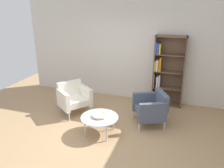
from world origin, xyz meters
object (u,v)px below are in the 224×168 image
Objects in this scene: bookshelf_tall at (166,72)px; coffee_table_low at (100,118)px; decorative_bowl at (99,115)px; armchair_corner_red at (152,107)px; armchair_by_bookshelf at (74,97)px.

bookshelf_tall is 2.37× the size of coffee_table_low.
armchair_corner_red is (0.98, 0.78, -0.02)m from decorative_bowl.
bookshelf_tall reaches higher than decorative_bowl.
armchair_corner_red is at bearing 38.44° from coffee_table_low.
bookshelf_tall is 5.94× the size of decorative_bowl.
decorative_bowl is 1.25m from armchair_corner_red.
armchair_corner_red reaches higher than coffee_table_low.
armchair_by_bookshelf is at bearing -149.67° from bookshelf_tall.
bookshelf_tall is 2.36m from coffee_table_low.
decorative_bowl is at bearing -119.73° from bookshelf_tall.
coffee_table_low is (-1.14, -1.99, -0.56)m from bookshelf_tall.
bookshelf_tall is 2.07× the size of armchair_corner_red.
decorative_bowl is at bearing -77.39° from armchair_corner_red.
coffee_table_low is 1.25m from armchair_corner_red.
decorative_bowl is 0.35× the size of armchair_corner_red.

